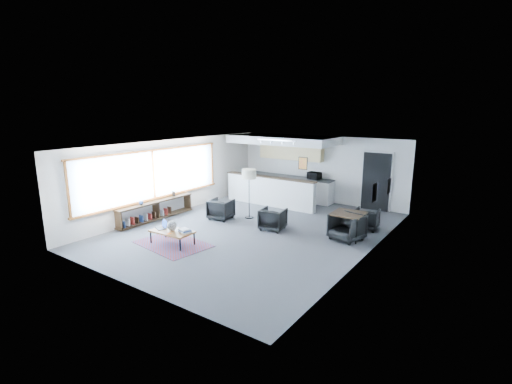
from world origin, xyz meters
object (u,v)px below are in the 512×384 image
Objects in this scene: dining_chair_near at (347,228)px; dining_chair_far at (367,220)px; armchair_left at (221,208)px; dining_table at (348,215)px; laptop at (163,226)px; armchair_right at (273,218)px; microwave at (314,175)px; floor_lamp at (249,176)px; ceramic_pot at (172,226)px; book_stack at (185,231)px; coffee_table at (172,232)px.

dining_chair_near reaches higher than dining_chair_far.
armchair_left reaches higher than dining_table.
laptop is 0.45× the size of dining_table.
armchair_right is 1.47× the size of microwave.
floor_lamp is (-1.33, 0.59, 1.09)m from armchair_right.
laptop is 5.16m from dining_chair_near.
ceramic_pot is 0.55× the size of microwave.
book_stack is at bearing -136.60° from dining_table.
book_stack is at bearing 55.07° from armchair_right.
floor_lamp is (0.25, 3.24, 1.10)m from coffee_table.
dining_table is at bearing 38.56° from coffee_table.
ceramic_pot is 0.37× the size of armchair_left.
ceramic_pot is at bearing -138.99° from dining_table.
armchair_left is 4.71m from dining_chair_far.
book_stack is 0.75× the size of microwave.
microwave reaches higher than dining_chair_near.
coffee_table is at bearing 20.77° from laptop.
coffee_table is 4.96m from dining_table.
dining_chair_near is (3.79, 3.05, -0.17)m from ceramic_pot.
book_stack is at bearing 43.29° from dining_chair_far.
microwave reaches higher than laptop.
laptop reaches higher than coffee_table.
armchair_right is at bearing 75.30° from laptop.
book_stack is 5.51m from dining_chair_far.
armchair_right is at bearing -155.36° from dining_chair_near.
ceramic_pot is at bearing -94.64° from floor_lamp.
ceramic_pot reaches higher than dining_chair_far.
coffee_table is at bearing 90.30° from armchair_left.
armchair_right reaches higher than dining_chair_far.
dining_table is 1.48× the size of dining_chair_far.
armchair_right reaches higher than dining_chair_near.
dining_chair_far is (4.30, 4.32, -0.15)m from laptop.
floor_lamp is at bearing -179.60° from dining_table.
dining_table reaches higher than dining_chair_far.
floor_lamp is at bearing 92.48° from book_stack.
dining_table reaches higher than book_stack.
dining_chair_far is (3.54, 4.22, -0.13)m from book_stack.
coffee_table is 3.08m from armchair_right.
dining_chair_near reaches higher than book_stack.
coffee_table is 0.17m from ceramic_pot.
ceramic_pot is at bearing -91.08° from microwave.
floor_lamp reaches higher than dining_chair_far.
microwave reaches higher than ceramic_pot.
laptop is 6.63m from microwave.
armchair_right is 3.90m from microwave.
laptop is (-0.38, 0.01, 0.10)m from coffee_table.
microwave is at bearing -92.19° from armchair_right.
book_stack is (0.40, 0.09, -0.09)m from ceramic_pot.
dining_table is 1.14m from dining_chair_far.
armchair_right is at bearing 172.03° from armchair_left.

